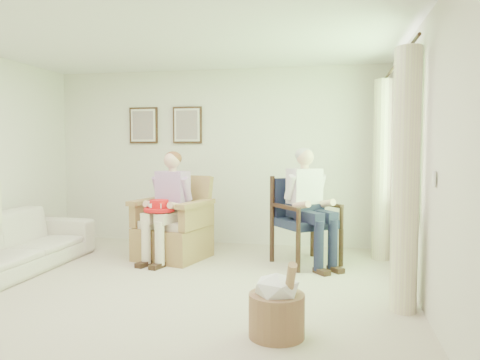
{
  "coord_description": "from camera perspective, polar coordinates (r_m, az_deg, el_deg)",
  "views": [
    {
      "loc": [
        1.7,
        -4.06,
        1.44
      ],
      "look_at": [
        0.61,
        1.46,
        1.05
      ],
      "focal_mm": 35.0,
      "sensor_mm": 36.0,
      "label": 1
    }
  ],
  "objects": [
    {
      "name": "framed_print_right",
      "position": [
        7.11,
        -6.45,
        6.68
      ],
      "size": [
        0.45,
        0.05,
        0.55
      ],
      "color": "#382114",
      "rests_on": "back_wall"
    },
    {
      "name": "curtain_left",
      "position": [
        4.34,
        19.52,
        -0.11
      ],
      "size": [
        0.34,
        0.34,
        2.3
      ],
      "primitive_type": "cylinder",
      "color": "beige",
      "rests_on": "ground"
    },
    {
      "name": "wood_armchair",
      "position": [
        5.93,
        8.11,
        -4.43
      ],
      "size": [
        0.68,
        0.64,
        1.05
      ],
      "rotation": [
        0.0,
        0.0,
        0.67
      ],
      "color": "black",
      "rests_on": "ground"
    },
    {
      "name": "person_dark",
      "position": [
        5.73,
        8.04,
        -2.11
      ],
      "size": [
        0.4,
        0.62,
        1.41
      ],
      "rotation": [
        0.0,
        0.0,
        0.67
      ],
      "color": "#181C36",
      "rests_on": "ground"
    },
    {
      "name": "window",
      "position": [
        5.32,
        19.54,
        5.29
      ],
      "size": [
        0.13,
        2.5,
        1.63
      ],
      "color": "#2D6B23",
      "rests_on": "right_wall"
    },
    {
      "name": "ceiling",
      "position": [
        4.55,
        -11.75,
        18.63
      ],
      "size": [
        5.0,
        5.5,
        0.02
      ],
      "primitive_type": "cube",
      "color": "white",
      "rests_on": "back_wall"
    },
    {
      "name": "sofa",
      "position": [
        6.09,
        -26.1,
        -6.93
      ],
      "size": [
        2.28,
        0.89,
        0.66
      ],
      "primitive_type": "imported",
      "rotation": [
        0.0,
        0.0,
        1.57
      ],
      "color": "silver",
      "rests_on": "ground"
    },
    {
      "name": "curtain_right",
      "position": [
        6.28,
        16.94,
        1.15
      ],
      "size": [
        0.34,
        0.34,
        2.3
      ],
      "primitive_type": "cylinder",
      "color": "beige",
      "rests_on": "ground"
    },
    {
      "name": "red_hat",
      "position": [
        5.85,
        -9.82,
        -3.27
      ],
      "size": [
        0.38,
        0.38,
        0.14
      ],
      "color": "red",
      "rests_on": "person_wicker"
    },
    {
      "name": "right_wall",
      "position": [
        4.14,
        22.34,
        1.71
      ],
      "size": [
        0.04,
        5.5,
        2.6
      ],
      "primitive_type": "cube",
      "color": "silver",
      "rests_on": "ground"
    },
    {
      "name": "back_wall",
      "position": [
        7.02,
        -2.82,
        2.82
      ],
      "size": [
        5.0,
        0.04,
        2.6
      ],
      "primitive_type": "cube",
      "color": "silver",
      "rests_on": "ground"
    },
    {
      "name": "floor",
      "position": [
        4.63,
        -11.28,
        -14.23
      ],
      "size": [
        5.5,
        5.5,
        0.0
      ],
      "primitive_type": "plane",
      "color": "beige",
      "rests_on": "ground"
    },
    {
      "name": "person_wicker",
      "position": [
        6.0,
        -8.58,
        -2.2
      ],
      "size": [
        0.4,
        0.63,
        1.36
      ],
      "rotation": [
        0.0,
        0.0,
        -0.25
      ],
      "color": "beige",
      "rests_on": "ground"
    },
    {
      "name": "hatbox",
      "position": [
        3.69,
        4.53,
        -14.97
      ],
      "size": [
        0.46,
        0.46,
        0.63
      ],
      "color": "tan",
      "rests_on": "ground"
    },
    {
      "name": "framed_print_left",
      "position": [
        7.36,
        -11.69,
        6.54
      ],
      "size": [
        0.45,
        0.05,
        0.55
      ],
      "color": "#382114",
      "rests_on": "back_wall"
    },
    {
      "name": "wicker_armchair",
      "position": [
        6.19,
        -8.09,
        -6.31
      ],
      "size": [
        0.84,
        0.83,
        1.07
      ],
      "rotation": [
        0.0,
        0.0,
        -0.25
      ],
      "color": "#A8854F",
      "rests_on": "ground"
    }
  ]
}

